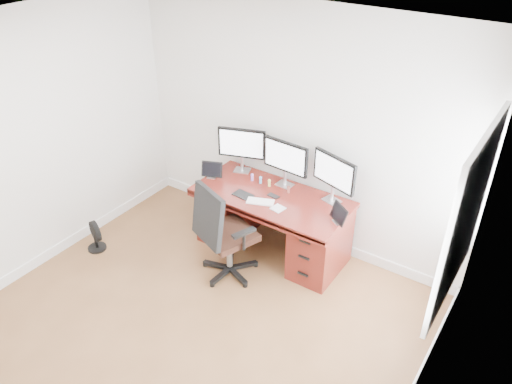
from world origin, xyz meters
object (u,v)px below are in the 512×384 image
Objects in this scene: monitor_center at (286,158)px; desk at (273,221)px; office_chair at (225,247)px; keyboard at (260,202)px; floor_fan at (95,237)px.

desk is at bearing -85.92° from monitor_center.
keyboard is (0.16, 0.43, 0.39)m from office_chair.
monitor_center is at bearing 65.10° from keyboard.
office_chair is 2.01× the size of monitor_center.
office_chair reaches higher than floor_fan.
monitor_center reaches higher than keyboard.
office_chair is (-0.19, -0.63, -0.04)m from desk.
desk is 0.72m from monitor_center.
desk is 5.94× the size of keyboard.
office_chair is at bearing 37.96° from floor_fan.
desk is 4.69× the size of floor_fan.
office_chair is 1.15m from monitor_center.
monitor_center is at bearing 58.72° from floor_fan.
desk is 2.04m from floor_fan.
desk is at bearing 53.49° from floor_fan.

